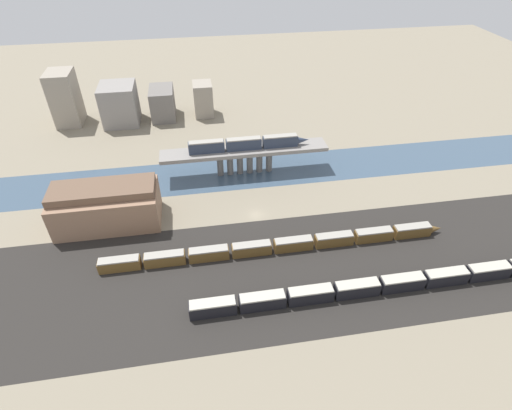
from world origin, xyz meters
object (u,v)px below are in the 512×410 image
at_px(train_on_bridge, 247,144).
at_px(warehouse_building, 107,205).
at_px(train_yard_near, 385,285).
at_px(train_yard_mid, 278,246).

distance_m(train_on_bridge, warehouse_building, 48.87).
xyz_separation_m(train_yard_near, train_yard_mid, (-22.91, 17.87, -0.18)).
relative_size(train_on_bridge, train_yard_mid, 0.43).
relative_size(train_yard_mid, warehouse_building, 3.21).
relative_size(train_yard_near, warehouse_building, 3.23).
xyz_separation_m(train_on_bridge, train_yard_mid, (2.26, -40.30, -9.63)).
height_order(train_yard_near, warehouse_building, warehouse_building).
distance_m(train_on_bridge, train_yard_near, 64.08).
height_order(train_on_bridge, warehouse_building, train_on_bridge).
distance_m(train_yard_near, train_yard_mid, 29.05).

